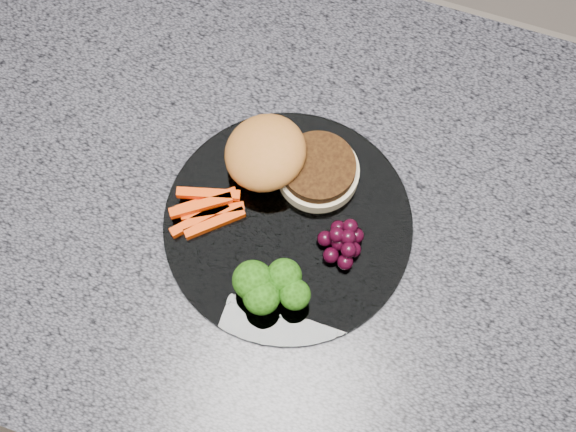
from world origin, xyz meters
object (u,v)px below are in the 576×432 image
at_px(burger, 284,161).
at_px(grape_bunch, 343,242).
at_px(island_cabinet, 267,310).
at_px(plate, 288,224).

relative_size(burger, grape_bunch, 3.42).
bearing_deg(burger, island_cabinet, -138.52).
height_order(plate, grape_bunch, grape_bunch).
relative_size(island_cabinet, grape_bunch, 23.98).
distance_m(island_cabinet, burger, 0.50).
xyz_separation_m(plate, grape_bunch, (0.06, -0.01, 0.02)).
height_order(island_cabinet, grape_bunch, grape_bunch).
distance_m(plate, grape_bunch, 0.06).
xyz_separation_m(burger, grape_bunch, (0.08, -0.06, -0.01)).
xyz_separation_m(plate, burger, (-0.02, 0.06, 0.02)).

